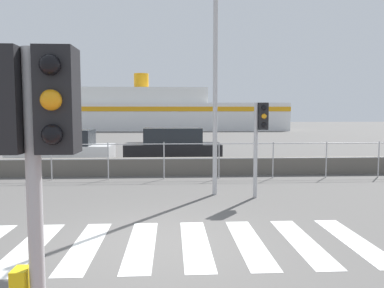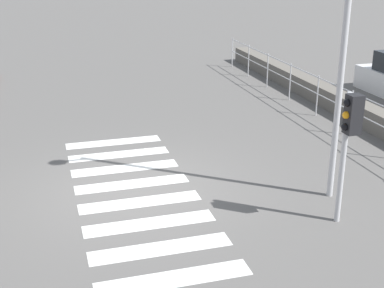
# 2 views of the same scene
# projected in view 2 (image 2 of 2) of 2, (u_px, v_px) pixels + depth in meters

# --- Properties ---
(ground_plane) EXTENTS (160.00, 160.00, 0.00)m
(ground_plane) POSITION_uv_depth(u_px,v_px,m) (134.00, 189.00, 11.08)
(ground_plane) COLOR #565451
(crosswalk) EXTENTS (6.75, 2.40, 0.01)m
(crosswalk) POSITION_uv_depth(u_px,v_px,m) (136.00, 193.00, 10.90)
(crosswalk) COLOR silver
(crosswalk) RESTS_ON ground_plane
(traffic_light_far) EXTENTS (0.34, 0.32, 2.43)m
(traffic_light_far) POSITION_uv_depth(u_px,v_px,m) (349.00, 131.00, 9.07)
(traffic_light_far) COLOR #B2B2B5
(traffic_light_far) RESTS_ON ground_plane
(streetlamp) EXTENTS (0.32, 1.00, 5.96)m
(streetlamp) POSITION_uv_depth(u_px,v_px,m) (339.00, 9.00, 9.48)
(streetlamp) COLOR #B2B2B5
(streetlamp) RESTS_ON ground_plane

